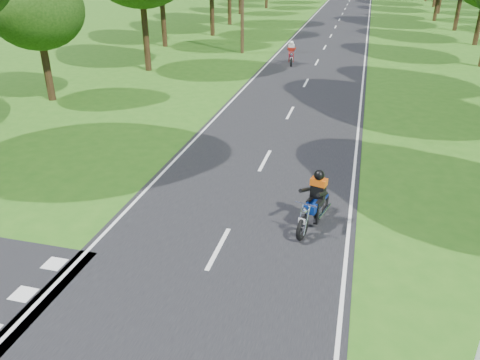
# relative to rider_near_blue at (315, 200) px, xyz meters

# --- Properties ---
(ground) EXTENTS (160.00, 160.00, 0.00)m
(ground) POSITION_rel_rider_near_blue_xyz_m (-2.28, -3.80, -0.85)
(ground) COLOR #285C15
(ground) RESTS_ON ground
(main_road) EXTENTS (7.00, 140.00, 0.02)m
(main_road) POSITION_rel_rider_near_blue_xyz_m (-2.28, 46.20, -0.84)
(main_road) COLOR black
(main_road) RESTS_ON ground
(road_markings) EXTENTS (7.40, 140.00, 0.01)m
(road_markings) POSITION_rel_rider_near_blue_xyz_m (-2.42, 44.33, -0.83)
(road_markings) COLOR silver
(road_markings) RESTS_ON main_road
(rider_near_blue) EXTENTS (1.14, 2.10, 1.66)m
(rider_near_blue) POSITION_rel_rider_near_blue_xyz_m (0.00, 0.00, 0.00)
(rider_near_blue) COLOR navy
(rider_near_blue) RESTS_ON main_road
(rider_far_red) EXTENTS (0.94, 1.95, 1.56)m
(rider_far_red) POSITION_rel_rider_near_blue_xyz_m (-3.98, 21.13, -0.05)
(rider_far_red) COLOR #A70C27
(rider_far_red) RESTS_ON main_road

